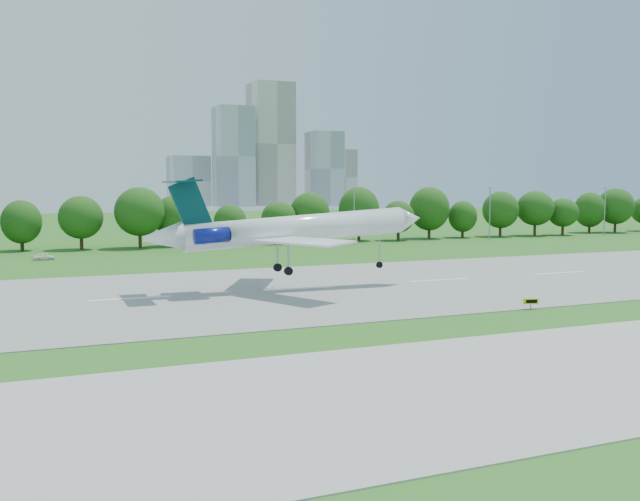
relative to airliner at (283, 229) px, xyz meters
The scene contains 8 objects.
ground 34.09m from the airliner, 48.80° to the right, with size 600.00×600.00×0.00m, color #266019.
runway 23.12m from the airliner, ahead, with size 400.00×45.00×0.08m, color gray.
tree_line 70.46m from the airliner, 71.87° to the left, with size 288.40×8.40×10.40m.
light_poles 60.19m from the airliner, 71.17° to the left, with size 175.90×0.25×12.19m.
skyline 386.10m from the airliner, 71.53° to the left, with size 127.00×52.00×80.00m.
airliner is the anchor object (origin of this frame).
taxi_sign_left 29.82m from the airliner, 50.86° to the right, with size 1.56×0.58×1.11m.
service_vehicle_b 55.78m from the airliner, 117.21° to the left, with size 1.40×3.48×1.19m, color white.
Camera 1 is at (-51.17, -54.77, 12.40)m, focal length 40.00 mm.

